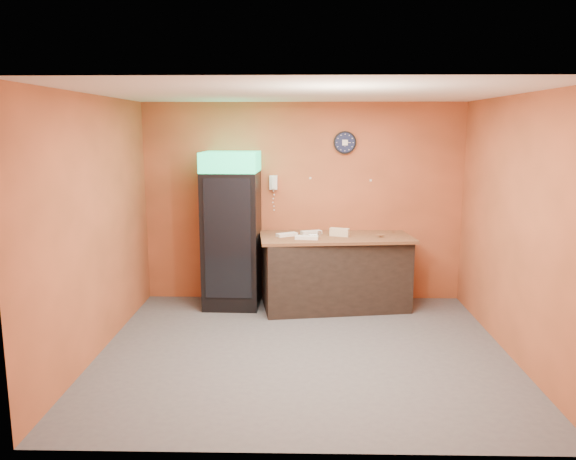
{
  "coord_description": "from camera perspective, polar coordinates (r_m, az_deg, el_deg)",
  "views": [
    {
      "loc": [
        -0.05,
        -5.91,
        2.45
      ],
      "look_at": [
        -0.18,
        0.6,
        1.26
      ],
      "focal_mm": 35.0,
      "sensor_mm": 36.0,
      "label": 1
    }
  ],
  "objects": [
    {
      "name": "wrapped_sandwich_left",
      "position": [
        7.56,
        -0.12,
        -0.47
      ],
      "size": [
        0.3,
        0.24,
        0.04
      ],
      "primitive_type": "cube",
      "rotation": [
        0.0,
        0.0,
        0.53
      ],
      "color": "white",
      "rests_on": "butcher_paper"
    },
    {
      "name": "sub_roll_stack",
      "position": [
        7.58,
        5.25,
        -0.22
      ],
      "size": [
        0.27,
        0.17,
        0.11
      ],
      "rotation": [
        0.0,
        0.0,
        -0.33
      ],
      "color": "beige",
      "rests_on": "butcher_paper"
    },
    {
      "name": "wrapped_sandwich_mid",
      "position": [
        7.36,
        1.91,
        -0.77
      ],
      "size": [
        0.31,
        0.15,
        0.04
      ],
      "primitive_type": "cube",
      "rotation": [
        0.0,
        0.0,
        -0.11
      ],
      "color": "white",
      "rests_on": "butcher_paper"
    },
    {
      "name": "wrapped_sandwich_right",
      "position": [
        7.74,
        2.38,
        -0.23
      ],
      "size": [
        0.3,
        0.21,
        0.04
      ],
      "primitive_type": "cube",
      "rotation": [
        0.0,
        0.0,
        0.38
      ],
      "color": "white",
      "rests_on": "butcher_paper"
    },
    {
      "name": "ceiling",
      "position": [
        5.92,
        1.71,
        13.74
      ],
      "size": [
        4.5,
        4.0,
        0.02
      ],
      "primitive_type": "cube",
      "color": "white",
      "rests_on": "back_wall"
    },
    {
      "name": "prep_counter",
      "position": [
        7.75,
        4.8,
        -4.38
      ],
      "size": [
        2.05,
        1.15,
        0.97
      ],
      "primitive_type": "cube",
      "rotation": [
        0.0,
        0.0,
        0.15
      ],
      "color": "black",
      "rests_on": "floor"
    },
    {
      "name": "left_wall",
      "position": [
        6.39,
        -18.97,
        0.34
      ],
      "size": [
        0.02,
        4.0,
        2.8
      ],
      "primitive_type": "cube",
      "color": "#C46037",
      "rests_on": "floor"
    },
    {
      "name": "floor",
      "position": [
        6.4,
        1.57,
        -12.17
      ],
      "size": [
        4.5,
        4.5,
        0.0
      ],
      "primitive_type": "plane",
      "color": "#47474C",
      "rests_on": "ground"
    },
    {
      "name": "back_wall",
      "position": [
        7.98,
        1.54,
        2.79
      ],
      "size": [
        4.5,
        0.02,
        2.8
      ],
      "primitive_type": "cube",
      "color": "#C46037",
      "rests_on": "floor"
    },
    {
      "name": "beverage_cooler",
      "position": [
        7.7,
        -5.75,
        -0.24
      ],
      "size": [
        0.77,
        0.78,
        2.13
      ],
      "rotation": [
        0.0,
        0.0,
        -0.03
      ],
      "color": "black",
      "rests_on": "floor"
    },
    {
      "name": "right_wall",
      "position": [
        6.42,
        22.14,
        0.18
      ],
      "size": [
        0.02,
        4.0,
        2.8
      ],
      "primitive_type": "cube",
      "color": "#C46037",
      "rests_on": "floor"
    },
    {
      "name": "kitchen_tool",
      "position": [
        7.61,
        3.24,
        -0.35
      ],
      "size": [
        0.06,
        0.06,
        0.06
      ],
      "primitive_type": "cylinder",
      "color": "silver",
      "rests_on": "butcher_paper"
    },
    {
      "name": "wall_phone",
      "position": [
        7.9,
        -1.49,
        4.84
      ],
      "size": [
        0.11,
        0.1,
        0.2
      ],
      "color": "white",
      "rests_on": "back_wall"
    },
    {
      "name": "butcher_paper",
      "position": [
        7.63,
        4.86,
        -0.71
      ],
      "size": [
        2.12,
        1.16,
        0.04
      ],
      "primitive_type": "cube",
      "rotation": [
        0.0,
        0.0,
        0.1
      ],
      "color": "brown",
      "rests_on": "prep_counter"
    },
    {
      "name": "wall_clock",
      "position": [
        7.91,
        5.8,
        8.84
      ],
      "size": [
        0.32,
        0.06,
        0.32
      ],
      "color": "black",
      "rests_on": "back_wall"
    }
  ]
}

